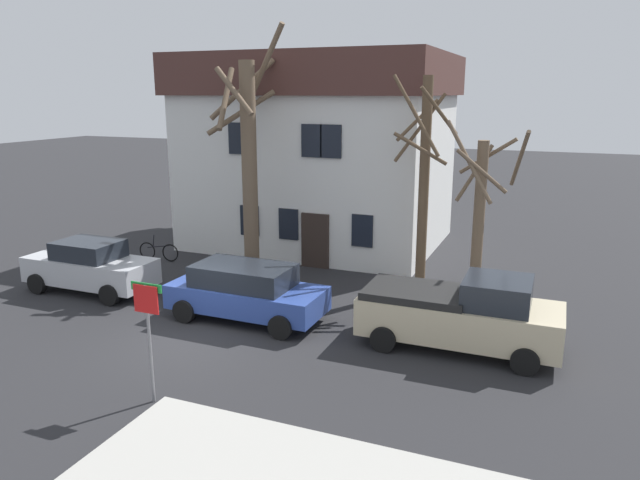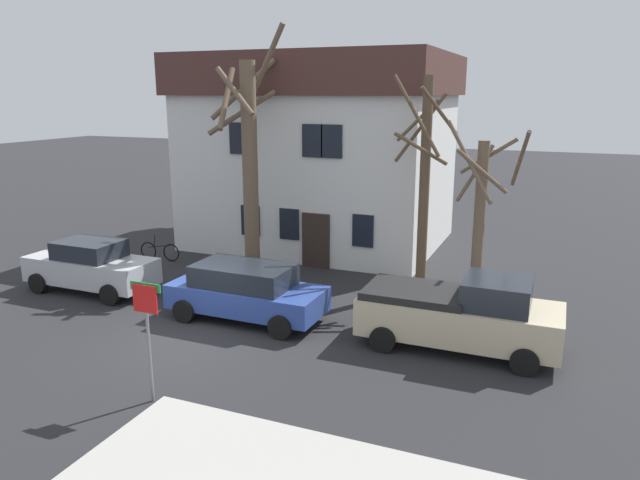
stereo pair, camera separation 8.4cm
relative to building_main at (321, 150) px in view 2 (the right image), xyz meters
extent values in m
plane|color=#262628|center=(0.88, -11.50, -4.09)|extent=(120.00, 120.00, 0.00)
cube|color=white|center=(0.00, 0.00, -0.89)|extent=(10.26, 7.77, 6.40)
cube|color=#4C2D28|center=(0.00, 0.00, 3.13)|extent=(10.76, 8.27, 1.64)
cube|color=#2D231E|center=(1.40, -3.93, -3.04)|extent=(1.10, 0.12, 2.10)
cube|color=black|center=(-1.41, -3.92, -2.49)|extent=(0.80, 0.08, 1.20)
cube|color=black|center=(0.29, -3.92, -2.49)|extent=(0.80, 0.08, 1.20)
cube|color=black|center=(3.26, -3.92, -2.49)|extent=(0.80, 0.08, 1.20)
cube|color=black|center=(-1.81, -3.92, 0.71)|extent=(0.80, 0.08, 1.20)
cube|color=black|center=(1.27, -3.92, 0.71)|extent=(0.80, 0.08, 1.20)
cube|color=black|center=(2.02, -3.92, 0.71)|extent=(0.80, 0.08, 1.20)
cylinder|color=brown|center=(-0.29, -5.83, -0.31)|extent=(0.54, 0.54, 7.57)
cylinder|color=brown|center=(-1.08, -4.90, 1.72)|extent=(2.07, 1.79, 1.63)
cylinder|color=brown|center=(-1.05, -6.00, 2.22)|extent=(0.55, 1.70, 2.12)
cylinder|color=brown|center=(-0.40, -6.52, 2.46)|extent=(1.55, 0.43, 1.61)
cylinder|color=brown|center=(-0.99, -4.93, 2.54)|extent=(2.03, 1.63, 2.18)
cylinder|color=brown|center=(0.00, -5.02, 3.40)|extent=(1.84, 0.81, 2.63)
cylinder|color=brown|center=(5.70, -5.01, -0.57)|extent=(0.34, 0.34, 7.04)
cylinder|color=brown|center=(5.71, -5.84, 0.74)|extent=(1.72, 0.15, 1.00)
cylinder|color=brown|center=(5.27, -4.46, 1.54)|extent=(1.23, 0.99, 1.37)
cylinder|color=brown|center=(5.33, -4.29, 1.28)|extent=(1.58, 0.89, 2.27)
cylinder|color=brown|center=(5.54, -5.78, 1.74)|extent=(1.66, 0.46, 2.47)
cylinder|color=brown|center=(6.18, -5.48, 1.87)|extent=(1.09, 1.10, 1.51)
cylinder|color=brown|center=(7.53, -5.18, -1.54)|extent=(0.36, 0.36, 5.09)
cylinder|color=brown|center=(7.24, -4.71, -0.08)|extent=(1.09, 0.74, 1.83)
cylinder|color=brown|center=(8.60, -4.93, 0.43)|extent=(0.66, 2.24, 1.92)
cylinder|color=brown|center=(7.58, -4.33, 0.44)|extent=(1.79, 0.23, 1.25)
cylinder|color=brown|center=(7.23, -5.92, 0.41)|extent=(1.62, 0.75, 2.42)
cylinder|color=brown|center=(7.61, -5.92, 0.15)|extent=(1.57, 0.29, 1.32)
cube|color=#B7BABF|center=(-4.49, -9.36, -3.35)|extent=(4.44, 1.76, 0.84)
cube|color=#1E232B|center=(-4.49, -9.36, -2.64)|extent=(2.04, 1.54, 0.58)
cylinder|color=black|center=(-2.98, -8.48, -3.75)|extent=(0.68, 0.22, 0.68)
cylinder|color=black|center=(-2.97, -10.23, -3.75)|extent=(0.68, 0.22, 0.68)
cylinder|color=black|center=(-6.00, -8.49, -3.75)|extent=(0.68, 0.22, 0.68)
cylinder|color=black|center=(-5.99, -10.24, -3.75)|extent=(0.68, 0.22, 0.68)
cube|color=#2D4799|center=(1.60, -9.61, -3.41)|extent=(4.61, 1.93, 0.71)
cube|color=#1E232B|center=(1.51, -9.61, -2.75)|extent=(2.86, 1.69, 0.62)
cylinder|color=black|center=(3.17, -8.68, -3.75)|extent=(0.68, 0.23, 0.68)
cylinder|color=black|center=(3.15, -10.57, -3.75)|extent=(0.68, 0.23, 0.68)
cylinder|color=black|center=(0.05, -8.65, -3.75)|extent=(0.68, 0.23, 0.68)
cylinder|color=black|center=(0.03, -10.53, -3.75)|extent=(0.68, 0.23, 0.68)
cube|color=#C6B793|center=(7.69, -9.31, -3.28)|extent=(5.11, 1.97, 0.97)
cube|color=#1E232B|center=(8.61, -9.31, -2.45)|extent=(1.64, 1.72, 0.70)
cube|color=black|center=(6.56, -9.32, -2.70)|extent=(2.66, 1.88, 0.20)
cylinder|color=black|center=(9.42, -8.33, -3.75)|extent=(0.68, 0.22, 0.68)
cylinder|color=black|center=(9.43, -10.28, -3.75)|extent=(0.68, 0.22, 0.68)
cylinder|color=black|center=(5.95, -8.35, -3.75)|extent=(0.68, 0.22, 0.68)
cylinder|color=black|center=(5.96, -10.29, -3.75)|extent=(0.68, 0.22, 0.68)
cylinder|color=slate|center=(2.08, -14.63, -2.77)|extent=(0.07, 0.07, 2.65)
cube|color=red|center=(2.08, -14.65, -1.74)|extent=(0.60, 0.03, 0.60)
cube|color=#1E8C38|center=(2.08, -14.61, -1.49)|extent=(0.76, 0.02, 0.18)
torus|color=black|center=(-4.23, -5.35, -3.74)|extent=(0.71, 0.11, 0.71)
torus|color=black|center=(-5.26, -5.44, -3.74)|extent=(0.71, 0.11, 0.71)
cylinder|color=black|center=(-4.74, -5.40, -3.52)|extent=(1.00, 0.13, 0.19)
cylinder|color=black|center=(-4.94, -5.41, -3.29)|extent=(0.09, 0.04, 0.45)
camera|label=1|loc=(9.81, -24.02, 2.41)|focal=33.25mm
camera|label=2|loc=(9.89, -23.98, 2.41)|focal=33.25mm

